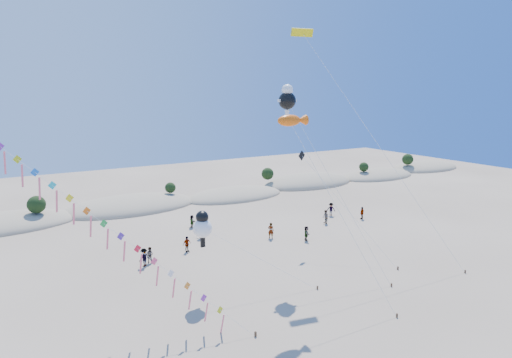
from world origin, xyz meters
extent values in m
ellipsoid|color=gray|center=(-16.00, 44.60, 0.00)|extent=(17.60, 9.68, 3.00)
ellipsoid|color=#1B3613|center=(-16.00, 44.60, 0.83)|extent=(14.08, 6.34, 0.70)
ellipsoid|color=gray|center=(0.00, 45.30, 0.00)|extent=(19.00, 10.45, 3.40)
ellipsoid|color=#1B3613|center=(0.00, 45.30, 0.94)|extent=(15.20, 6.84, 0.76)
ellipsoid|color=gray|center=(16.00, 43.90, 0.00)|extent=(16.40, 9.02, 2.80)
ellipsoid|color=#1B3613|center=(16.00, 43.90, 0.77)|extent=(13.12, 5.90, 0.66)
ellipsoid|color=gray|center=(32.00, 45.70, 0.00)|extent=(18.00, 9.90, 3.80)
ellipsoid|color=#1B3613|center=(32.00, 45.70, 1.04)|extent=(14.40, 6.48, 0.72)
ellipsoid|color=gray|center=(48.00, 44.50, 0.00)|extent=(16.80, 9.24, 3.00)
ellipsoid|color=#1B3613|center=(48.00, 44.50, 0.83)|extent=(13.44, 6.05, 0.67)
ellipsoid|color=gray|center=(64.00, 45.90, 0.00)|extent=(17.60, 9.68, 3.20)
ellipsoid|color=#1B3613|center=(64.00, 45.90, 0.88)|extent=(14.08, 6.34, 0.70)
sphere|color=black|center=(-12.00, 43.40, 2.48)|extent=(2.20, 2.20, 2.20)
sphere|color=black|center=(6.00, 45.40, 2.24)|extent=(1.60, 1.60, 1.60)
sphere|color=black|center=(24.00, 46.80, 2.44)|extent=(2.10, 2.10, 2.10)
sphere|color=black|center=(44.00, 44.10, 2.32)|extent=(1.80, 1.80, 1.80)
sphere|color=black|center=(58.00, 45.60, 2.52)|extent=(2.30, 2.30, 2.30)
cube|color=#3F2D1E|center=(-1.42, 7.68, 0.17)|extent=(0.12, 0.12, 0.35)
cylinder|color=silver|center=(-11.27, 14.38, 9.25)|extent=(19.73, 13.44, 18.53)
cube|color=#C2CF18|center=(-3.38, 9.01, 1.84)|extent=(1.10, 0.43, 1.16)
cube|color=#E66180|center=(-3.20, 9.06, 0.74)|extent=(0.19, 0.45, 1.55)
cube|color=purple|center=(-4.27, 9.61, 2.67)|extent=(1.10, 0.43, 1.16)
cube|color=#E66180|center=(-4.09, 9.66, 1.57)|extent=(0.19, 0.45, 1.55)
cube|color=orange|center=(-5.15, 10.22, 3.51)|extent=(1.10, 0.43, 1.16)
cube|color=#E66180|center=(-4.97, 10.27, 2.41)|extent=(0.19, 0.45, 1.55)
cube|color=white|center=(-6.04, 10.82, 4.34)|extent=(1.10, 0.43, 1.16)
cube|color=#E66180|center=(-5.86, 10.87, 3.24)|extent=(0.19, 0.45, 1.55)
cube|color=#FF507A|center=(-6.93, 11.43, 5.17)|extent=(1.10, 0.43, 1.16)
cube|color=#E66180|center=(-6.75, 11.48, 4.07)|extent=(0.19, 0.45, 1.55)
cube|color=red|center=(-7.82, 12.03, 6.01)|extent=(1.10, 0.43, 1.16)
cube|color=#E66180|center=(-7.64, 12.08, 4.91)|extent=(0.19, 0.45, 1.55)
cube|color=#5329A5|center=(-8.70, 12.64, 6.84)|extent=(1.10, 0.43, 1.16)
cube|color=#E66180|center=(-8.52, 12.69, 5.74)|extent=(0.19, 0.45, 1.55)
cube|color=green|center=(-9.59, 13.24, 7.67)|extent=(1.10, 0.43, 1.16)
cube|color=#E66180|center=(-9.41, 13.29, 6.57)|extent=(0.19, 0.45, 1.55)
cube|color=orange|center=(-10.48, 13.84, 8.51)|extent=(1.10, 0.43, 1.16)
cube|color=#E66180|center=(-10.30, 13.89, 7.41)|extent=(0.19, 0.45, 1.55)
cube|color=yellow|center=(-11.36, 14.45, 9.34)|extent=(1.10, 0.43, 1.16)
cube|color=#E66180|center=(-11.18, 14.50, 8.24)|extent=(0.19, 0.45, 1.55)
cube|color=#1ABEC6|center=(-12.25, 15.05, 10.17)|extent=(1.10, 0.43, 1.16)
cube|color=#E66180|center=(-12.07, 15.10, 9.07)|extent=(0.19, 0.45, 1.55)
cube|color=blue|center=(-13.14, 15.66, 11.01)|extent=(1.10, 0.43, 1.16)
cube|color=#E66180|center=(-12.96, 15.71, 9.91)|extent=(0.19, 0.45, 1.55)
cube|color=#C2CF18|center=(-14.03, 16.26, 11.84)|extent=(1.10, 0.43, 1.16)
cube|color=#E66180|center=(-13.85, 16.31, 10.74)|extent=(0.19, 0.45, 1.55)
cube|color=purple|center=(-14.91, 16.86, 12.67)|extent=(1.10, 0.43, 1.16)
cube|color=#E66180|center=(-14.73, 16.91, 11.57)|extent=(0.19, 0.45, 1.55)
cube|color=#3F2D1E|center=(8.70, 4.61, 0.15)|extent=(0.10, 0.10, 0.30)
cylinder|color=silver|center=(6.43, 8.36, 6.98)|extent=(4.58, 7.52, 13.98)
ellipsoid|color=#E65A0C|center=(4.15, 12.10, 13.97)|extent=(2.05, 0.90, 0.90)
cone|color=#E65A0C|center=(5.30, 12.10, 13.97)|extent=(0.82, 0.82, 0.82)
cube|color=#3F2D1E|center=(6.59, 11.14, 0.15)|extent=(0.10, 0.10, 0.30)
cylinder|color=silver|center=(2.37, 13.17, 2.78)|extent=(8.46, 4.09, 5.58)
sphere|color=white|center=(-1.85, 15.20, 5.56)|extent=(1.52, 1.52, 1.52)
sphere|color=black|center=(-1.85, 15.20, 6.47)|extent=(1.01, 1.01, 1.01)
cube|color=black|center=(-1.85, 15.20, 4.40)|extent=(0.35, 0.18, 0.80)
cube|color=#3F2D1E|center=(12.29, 8.38, 0.15)|extent=(0.10, 0.10, 0.30)
cylinder|color=silver|center=(10.07, 13.07, 7.67)|extent=(4.47, 9.41, 15.36)
sphere|color=black|center=(7.85, 17.76, 15.35)|extent=(1.59, 1.59, 1.59)
sphere|color=white|center=(7.85, 17.76, 16.30)|extent=(1.04, 1.04, 1.04)
cube|color=white|center=(7.85, 17.76, 14.15)|extent=(0.35, 0.18, 0.80)
cube|color=white|center=(7.15, 17.76, 15.35)|extent=(0.60, 0.15, 0.25)
cube|color=white|center=(8.55, 17.76, 15.35)|extent=(0.60, 0.15, 0.25)
cube|color=#3F2D1E|center=(20.18, 6.92, 0.15)|extent=(0.10, 0.10, 0.30)
cylinder|color=silver|center=(15.17, 12.89, 10.77)|extent=(10.05, 11.96, 21.56)
cube|color=yellow|center=(10.17, 18.85, 21.54)|extent=(2.17, 0.88, 0.76)
cube|color=black|center=(10.17, 18.87, 21.54)|extent=(2.10, 0.54, 0.19)
cube|color=#3F2D1E|center=(15.55, 10.57, 0.15)|extent=(0.10, 0.10, 0.30)
cylinder|color=silver|center=(13.85, 15.88, 4.80)|extent=(3.43, 10.63, 9.62)
cube|color=black|center=(12.15, 21.18, 9.60)|extent=(1.07, 0.31, 1.10)
imported|color=slate|center=(-3.67, 23.93, 0.78)|extent=(0.95, 0.95, 1.56)
imported|color=slate|center=(-4.40, 23.32, 0.87)|extent=(1.29, 1.10, 1.74)
imported|color=slate|center=(0.46, 24.79, 0.83)|extent=(1.04, 0.67, 1.65)
imported|color=slate|center=(3.44, 28.10, 0.87)|extent=(1.07, 1.29, 1.73)
imported|color=slate|center=(13.17, 21.38, 0.81)|extent=(1.11, 1.56, 1.62)
imported|color=slate|center=(10.17, 24.00, 0.90)|extent=(0.77, 0.77, 1.81)
imported|color=slate|center=(19.00, 25.14, 0.87)|extent=(0.82, 0.96, 1.73)
imported|color=slate|center=(24.40, 24.33, 0.82)|extent=(1.04, 0.71, 1.64)
imported|color=slate|center=(22.02, 27.66, 0.87)|extent=(1.26, 1.25, 1.74)
imported|color=slate|center=(4.02, 32.13, 0.78)|extent=(0.52, 1.47, 1.57)
camera|label=1|loc=(-14.59, -14.73, 15.90)|focal=30.00mm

